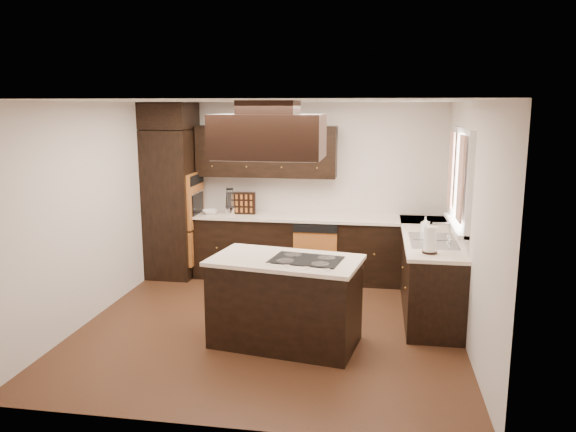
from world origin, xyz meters
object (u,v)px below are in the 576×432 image
object	(u,v)px
range_hood	(269,136)
spice_rack	(242,203)
island	(285,303)
oven_column	(172,203)

from	to	relation	value
range_hood	spice_rack	size ratio (longest dim) A/B	2.78
island	spice_rack	world-z (taller)	spice_rack
spice_rack	island	bearing A→B (deg)	-72.56
oven_column	spice_rack	world-z (taller)	oven_column
oven_column	range_hood	world-z (taller)	range_hood
oven_column	island	xyz separation A→B (m)	(2.02, -2.17, -0.62)
island	spice_rack	bearing A→B (deg)	123.46
island	spice_rack	xyz separation A→B (m)	(-1.01, 2.26, 0.64)
oven_column	island	distance (m)	3.03
island	range_hood	distance (m)	1.73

